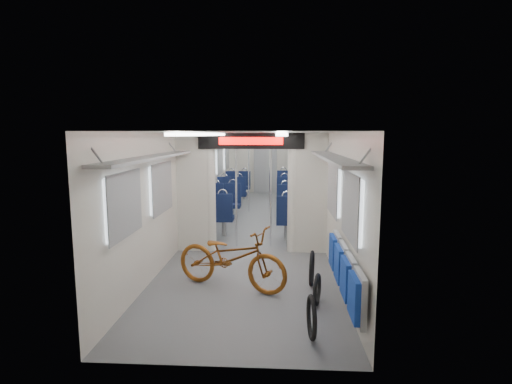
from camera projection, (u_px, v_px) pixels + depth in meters
The scene contains 14 objects.
carriage at pixel (256, 168), 9.38m from camera, with size 12.00×12.02×2.31m.
bicycle at pixel (231, 257), 5.89m from camera, with size 0.62×1.79×0.94m, color brown.
flip_bench at pixel (344, 271), 4.99m from camera, with size 0.12×2.12×0.54m.
bike_hoop_a at pixel (311, 320), 4.44m from camera, with size 0.51×0.51×0.05m, color black.
bike_hoop_b at pixel (317, 291), 5.32m from camera, with size 0.44×0.44×0.05m, color black.
bike_hoop_c at pixel (312, 270), 6.01m from camera, with size 0.54×0.54×0.05m, color black.
seat_bay_near_left at pixel (219, 206), 9.78m from camera, with size 0.90×2.04×1.09m.
seat_bay_near_right at pixel (296, 208), 9.43m from camera, with size 0.91×2.05×1.09m.
seat_bay_far_left at pixel (235, 187), 13.38m from camera, with size 0.90×2.02×1.08m.
seat_bay_far_right at pixel (291, 187), 13.03m from camera, with size 0.93×2.18×1.13m.
stanchion_near_left at pixel (236, 191), 8.03m from camera, with size 0.04×0.04×2.30m, color silver.
stanchion_near_right at pixel (271, 191), 8.02m from camera, with size 0.04×0.04×2.30m, color silver.
stanchion_far_left at pixel (249, 173), 11.72m from camera, with size 0.04×0.04×2.30m, color silver.
stanchion_far_right at pixel (270, 173), 11.70m from camera, with size 0.04×0.04×2.30m, color silver.
Camera 1 is at (0.52, -9.62, 2.27)m, focal length 28.00 mm.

